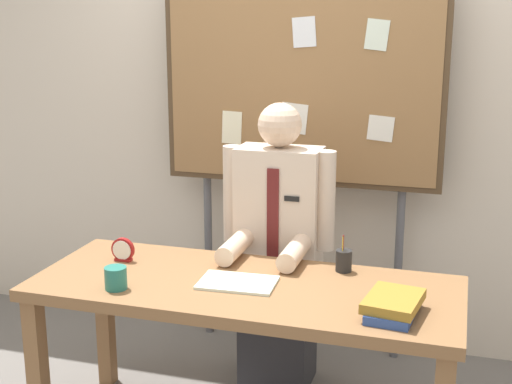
# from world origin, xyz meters

# --- Properties ---
(back_wall) EXTENTS (6.40, 0.08, 2.70)m
(back_wall) POSITION_xyz_m (0.00, 1.17, 1.35)
(back_wall) COLOR beige
(back_wall) RESTS_ON ground_plane
(desk) EXTENTS (1.78, 0.70, 0.74)m
(desk) POSITION_xyz_m (0.00, 0.00, 0.65)
(desk) COLOR brown
(desk) RESTS_ON ground_plane
(person) EXTENTS (0.55, 0.56, 1.43)m
(person) POSITION_xyz_m (0.00, 0.54, 0.67)
(person) COLOR #2D2D33
(person) RESTS_ON ground_plane
(bulletin_board) EXTENTS (1.48, 0.09, 2.06)m
(bulletin_board) POSITION_xyz_m (0.00, 0.96, 1.48)
(bulletin_board) COLOR #4C3823
(bulletin_board) RESTS_ON ground_plane
(book_stack) EXTENTS (0.22, 0.28, 0.07)m
(book_stack) POSITION_xyz_m (0.62, -0.14, 0.78)
(book_stack) COLOR #2D4C99
(book_stack) RESTS_ON desk
(open_notebook) EXTENTS (0.33, 0.22, 0.01)m
(open_notebook) POSITION_xyz_m (-0.02, -0.02, 0.75)
(open_notebook) COLOR silver
(open_notebook) RESTS_ON desk
(desk_clock) EXTENTS (0.11, 0.04, 0.11)m
(desk_clock) POSITION_xyz_m (-0.61, 0.10, 0.79)
(desk_clock) COLOR maroon
(desk_clock) RESTS_ON desk
(coffee_mug) EXTENTS (0.09, 0.09, 0.09)m
(coffee_mug) POSITION_xyz_m (-0.48, -0.21, 0.79)
(coffee_mug) COLOR #267266
(coffee_mug) RESTS_ON desk
(pen_holder) EXTENTS (0.07, 0.07, 0.16)m
(pen_holder) POSITION_xyz_m (0.37, 0.26, 0.79)
(pen_holder) COLOR #262626
(pen_holder) RESTS_ON desk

